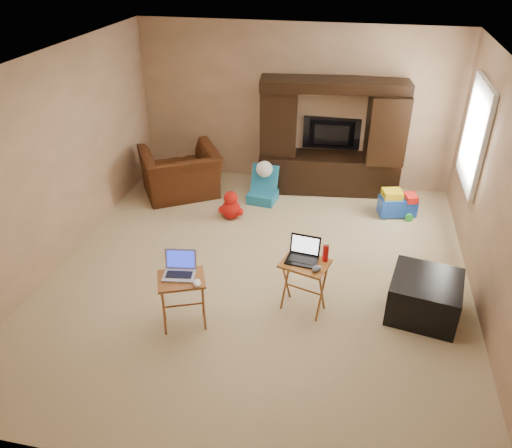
% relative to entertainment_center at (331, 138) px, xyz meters
% --- Properties ---
extents(floor, '(5.50, 5.50, 0.00)m').
position_rel_entertainment_center_xyz_m(floor, '(-0.61, -2.45, -0.89)').
color(floor, beige).
rests_on(floor, ground).
extents(ceiling, '(5.50, 5.50, 0.00)m').
position_rel_entertainment_center_xyz_m(ceiling, '(-0.61, -2.45, 1.61)').
color(ceiling, silver).
rests_on(ceiling, ground).
extents(wall_back, '(5.00, 0.00, 5.00)m').
position_rel_entertainment_center_xyz_m(wall_back, '(-0.61, 0.30, 0.36)').
color(wall_back, tan).
rests_on(wall_back, ground).
extents(wall_front, '(5.00, 0.00, 5.00)m').
position_rel_entertainment_center_xyz_m(wall_front, '(-0.61, -5.20, 0.36)').
color(wall_front, tan).
rests_on(wall_front, ground).
extents(wall_left, '(0.00, 5.50, 5.50)m').
position_rel_entertainment_center_xyz_m(wall_left, '(-3.11, -2.45, 0.36)').
color(wall_left, tan).
rests_on(wall_left, ground).
extents(wall_right, '(0.00, 5.50, 5.50)m').
position_rel_entertainment_center_xyz_m(wall_right, '(1.89, -2.45, 0.36)').
color(wall_right, tan).
rests_on(wall_right, ground).
extents(window_pane, '(0.00, 1.20, 1.20)m').
position_rel_entertainment_center_xyz_m(window_pane, '(1.87, -0.90, 0.51)').
color(window_pane, white).
rests_on(window_pane, ground).
extents(window_frame, '(0.06, 1.14, 1.34)m').
position_rel_entertainment_center_xyz_m(window_frame, '(1.85, -0.90, 0.51)').
color(window_frame, white).
rests_on(window_frame, ground).
extents(entertainment_center, '(2.22, 0.80, 1.78)m').
position_rel_entertainment_center_xyz_m(entertainment_center, '(0.00, 0.00, 0.00)').
color(entertainment_center, black).
rests_on(entertainment_center, floor).
extents(television, '(0.91, 0.16, 0.52)m').
position_rel_entertainment_center_xyz_m(television, '(0.00, 0.21, -0.04)').
color(television, black).
rests_on(television, entertainment_center).
extents(recliner, '(1.49, 1.45, 0.74)m').
position_rel_entertainment_center_xyz_m(recliner, '(-2.23, -0.65, -0.52)').
color(recliner, '#461F0F').
rests_on(recliner, floor).
extents(child_rocker, '(0.46, 0.51, 0.55)m').
position_rel_entertainment_center_xyz_m(child_rocker, '(-0.94, -0.61, -0.62)').
color(child_rocker, '#1B6D96').
rests_on(child_rocker, floor).
extents(plush_toy, '(0.39, 0.32, 0.43)m').
position_rel_entertainment_center_xyz_m(plush_toy, '(-1.28, -1.22, -0.67)').
color(plush_toy, red).
rests_on(plush_toy, floor).
extents(push_toy, '(0.61, 0.50, 0.40)m').
position_rel_entertainment_center_xyz_m(push_toy, '(1.08, -0.63, -0.69)').
color(push_toy, blue).
rests_on(push_toy, floor).
extents(ottoman, '(0.83, 0.83, 0.46)m').
position_rel_entertainment_center_xyz_m(ottoman, '(1.29, -2.83, -0.66)').
color(ottoman, black).
rests_on(ottoman, floor).
extents(tray_table_left, '(0.58, 0.53, 0.61)m').
position_rel_entertainment_center_xyz_m(tray_table_left, '(-1.19, -3.55, -0.58)').
color(tray_table_left, '#A65B28').
rests_on(tray_table_left, floor).
extents(tray_table_right, '(0.57, 0.50, 0.62)m').
position_rel_entertainment_center_xyz_m(tray_table_right, '(0.00, -3.03, -0.58)').
color(tray_table_right, '#975924').
rests_on(tray_table_right, floor).
extents(laptop_left, '(0.36, 0.31, 0.24)m').
position_rel_entertainment_center_xyz_m(laptop_left, '(-1.22, -3.52, -0.16)').
color(laptop_left, '#A4A4A8').
rests_on(laptop_left, tray_table_left).
extents(laptop_right, '(0.36, 0.31, 0.24)m').
position_rel_entertainment_center_xyz_m(laptop_right, '(-0.04, -3.01, -0.15)').
color(laptop_right, black).
rests_on(laptop_right, tray_table_right).
extents(mouse_left, '(0.12, 0.14, 0.05)m').
position_rel_entertainment_center_xyz_m(mouse_left, '(-1.00, -3.62, -0.25)').
color(mouse_left, white).
rests_on(mouse_left, tray_table_left).
extents(mouse_right, '(0.12, 0.15, 0.05)m').
position_rel_entertainment_center_xyz_m(mouse_right, '(0.13, -3.15, -0.24)').
color(mouse_right, '#434449').
rests_on(mouse_right, tray_table_right).
extents(water_bottle, '(0.06, 0.06, 0.19)m').
position_rel_entertainment_center_xyz_m(water_bottle, '(0.20, -2.95, -0.17)').
color(water_bottle, red).
rests_on(water_bottle, tray_table_right).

